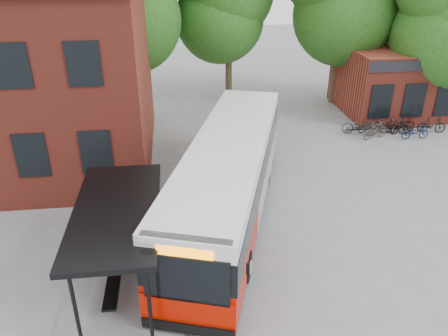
{
  "coord_description": "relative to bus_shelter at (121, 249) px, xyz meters",
  "views": [
    {
      "loc": [
        -2.7,
        -11.75,
        9.4
      ],
      "look_at": [
        -0.98,
        2.86,
        2.0
      ],
      "focal_mm": 35.0,
      "sensor_mm": 36.0,
      "label": 1
    }
  ],
  "objects": [
    {
      "name": "ground",
      "position": [
        4.5,
        1.0,
        -1.45
      ],
      "size": [
        100.0,
        100.0,
        0.0
      ],
      "primitive_type": "plane",
      "color": "slate"
    },
    {
      "name": "bus_shelter",
      "position": [
        0.0,
        0.0,
        0.0
      ],
      "size": [
        3.6,
        7.0,
        2.9
      ],
      "primitive_type": null,
      "color": "black",
      "rests_on": "ground"
    },
    {
      "name": "bike_rail",
      "position": [
        13.78,
        11.0,
        -1.26
      ],
      "size": [
        5.2,
        0.1,
        0.38
      ],
      "primitive_type": null,
      "color": "black",
      "rests_on": "ground"
    },
    {
      "name": "tree_0",
      "position": [
        -1.5,
        17.0,
        4.05
      ],
      "size": [
        7.92,
        7.92,
        11.0
      ],
      "primitive_type": null,
      "color": "#1E5015",
      "rests_on": "ground"
    },
    {
      "name": "tree_1",
      "position": [
        5.5,
        18.0,
        3.75
      ],
      "size": [
        7.92,
        7.92,
        10.4
      ],
      "primitive_type": null,
      "color": "#1E5015",
      "rests_on": "ground"
    },
    {
      "name": "tree_2",
      "position": [
        12.5,
        17.0,
        4.05
      ],
      "size": [
        7.92,
        7.92,
        11.0
      ],
      "primitive_type": null,
      "color": "#1E5015",
      "rests_on": "ground"
    },
    {
      "name": "city_bus",
      "position": [
        3.7,
        3.69,
        0.15
      ],
      "size": [
        6.32,
        12.82,
        3.2
      ],
      "primitive_type": null,
      "rotation": [
        0.0,
        0.0,
        -0.3
      ],
      "color": "#BA0F00",
      "rests_on": "ground"
    },
    {
      "name": "bicycle_0",
      "position": [
        12.04,
        11.12,
        -0.95
      ],
      "size": [
        2.03,
        1.36,
        1.01
      ],
      "primitive_type": "imported",
      "rotation": [
        0.0,
        0.0,
        1.17
      ],
      "color": "#303034",
      "rests_on": "ground"
    },
    {
      "name": "bicycle_1",
      "position": [
        12.68,
        10.43,
        -0.95
      ],
      "size": [
        1.71,
        0.99,
        0.99
      ],
      "primitive_type": "imported",
      "rotation": [
        0.0,
        0.0,
        1.91
      ],
      "color": "#463F36",
      "rests_on": "ground"
    },
    {
      "name": "bicycle_2",
      "position": [
        12.85,
        11.39,
        -1.02
      ],
      "size": [
        1.71,
        0.79,
        0.87
      ],
      "primitive_type": "imported",
      "rotation": [
        0.0,
        0.0,
        1.7
      ],
      "color": "#28292E",
      "rests_on": "ground"
    },
    {
      "name": "bicycle_3",
      "position": [
        14.06,
        10.97,
        -0.92
      ],
      "size": [
        1.83,
        0.96,
        1.06
      ],
      "primitive_type": "imported",
      "rotation": [
        0.0,
        0.0,
        1.29
      ],
      "color": "black",
      "rests_on": "ground"
    },
    {
      "name": "bicycle_4",
      "position": [
        14.84,
        10.14,
        -1.04
      ],
      "size": [
        1.55,
        0.55,
        0.81
      ],
      "primitive_type": "imported",
      "rotation": [
        0.0,
        0.0,
        1.58
      ],
      "color": "#0D1D40",
      "rests_on": "ground"
    },
    {
      "name": "bicycle_5",
      "position": [
        14.41,
        11.05,
        -0.97
      ],
      "size": [
        1.63,
        0.64,
        0.96
      ],
      "primitive_type": "imported",
      "rotation": [
        0.0,
        0.0,
        1.45
      ],
      "color": "#4F1309",
      "rests_on": "ground"
    },
    {
      "name": "bicycle_6",
      "position": [
        14.6,
        11.1,
        -0.98
      ],
      "size": [
        1.89,
        1.17,
        0.94
      ],
      "primitive_type": "imported",
      "rotation": [
        0.0,
        0.0,
        1.9
      ],
      "color": "black",
      "rests_on": "ground"
    },
    {
      "name": "bicycle_7",
      "position": [
        16.24,
        10.92,
        -0.98
      ],
      "size": [
        1.63,
        0.72,
        0.95
      ],
      "primitive_type": "imported",
      "rotation": [
        0.0,
        0.0,
        1.39
      ],
      "color": "black",
      "rests_on": "ground"
    }
  ]
}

